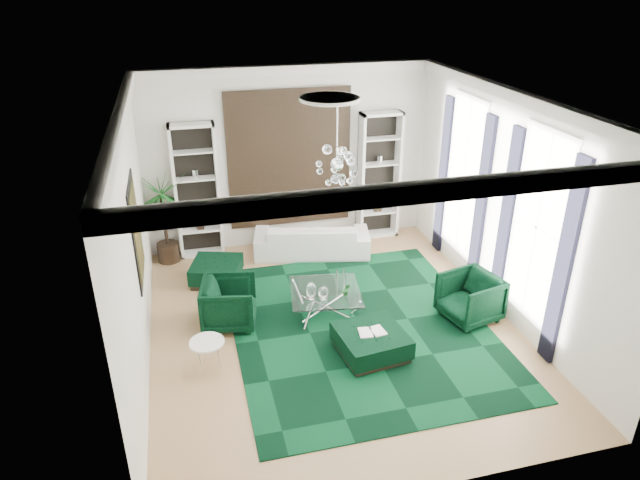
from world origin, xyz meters
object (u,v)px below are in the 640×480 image
object	(u,v)px
armchair_right	(470,298)
palm	(163,207)
coffee_table	(325,301)
ottoman_side	(217,271)
sofa	(312,239)
ottoman_front	(371,343)
side_table	(208,356)
armchair_left	(229,303)

from	to	relation	value
armchair_right	palm	world-z (taller)	palm
coffee_table	palm	distance (m)	3.89
coffee_table	ottoman_side	distance (m)	2.36
sofa	palm	distance (m)	3.10
sofa	coffee_table	size ratio (longest dim) A/B	2.00
palm	sofa	bearing A→B (deg)	-7.90
sofa	palm	world-z (taller)	palm
palm	ottoman_front	bearing A→B (deg)	-53.11
sofa	side_table	xyz separation A→B (m)	(-2.42, -3.40, -0.10)
armchair_right	armchair_left	bearing A→B (deg)	-115.18
armchair_left	ottoman_side	xyz separation A→B (m)	(-0.09, 1.56, -0.21)
armchair_left	side_table	xyz separation A→B (m)	(-0.45, -1.16, -0.16)
ottoman_front	armchair_left	bearing A→B (deg)	145.92
ottoman_front	palm	xyz separation A→B (m)	(-3.03, 4.03, 1.00)
sofa	coffee_table	distance (m)	2.28
ottoman_front	side_table	distance (m)	2.51
sofa	ottoman_front	xyz separation A→B (m)	(0.08, -3.63, -0.15)
sofa	armchair_left	xyz separation A→B (m)	(-1.97, -2.24, 0.06)
side_table	ottoman_front	bearing A→B (deg)	-5.09
side_table	coffee_table	bearing A→B (deg)	28.45
armchair_right	coffee_table	bearing A→B (deg)	-122.73
sofa	armchair_right	world-z (taller)	armchair_right
sofa	side_table	distance (m)	4.18
ottoman_side	palm	world-z (taller)	palm
armchair_right	ottoman_front	distance (m)	2.04
ottoman_front	side_table	xyz separation A→B (m)	(-2.50, 0.22, 0.05)
ottoman_side	ottoman_front	size ratio (longest dim) A/B	0.90
armchair_right	ottoman_side	distance (m)	4.75
armchair_right	ottoman_front	xyz separation A→B (m)	(-1.96, -0.54, -0.21)
armchair_left	armchair_right	world-z (taller)	same
sofa	armchair_left	world-z (taller)	armchair_left
armchair_left	ottoman_side	bearing A→B (deg)	14.24
ottoman_side	palm	bearing A→B (deg)	129.19
ottoman_front	sofa	bearing A→B (deg)	91.25
side_table	armchair_left	bearing A→B (deg)	68.89
armchair_left	ottoman_front	distance (m)	2.48
sofa	palm	xyz separation A→B (m)	(-2.95, 0.41, 0.85)
sofa	ottoman_front	bearing A→B (deg)	103.51
armchair_right	coffee_table	xyz separation A→B (m)	(-2.34, 0.82, -0.20)
ottoman_side	ottoman_front	xyz separation A→B (m)	(2.14, -2.94, 0.00)
coffee_table	side_table	size ratio (longest dim) A/B	2.31
sofa	ottoman_front	size ratio (longest dim) A/B	2.39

